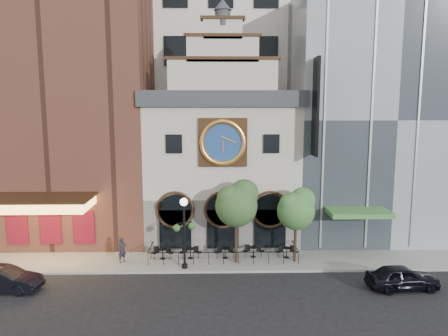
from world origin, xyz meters
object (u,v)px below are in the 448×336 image
car_left (4,279)px  lamppost (184,225)px  bistro_0 (163,253)px  tree_left (237,202)px  bistro_4 (287,252)px  pedestrian (122,250)px  car_right (402,277)px  tree_right (297,208)px  bistro_1 (190,252)px  bistro_3 (253,251)px  bistro_2 (225,252)px

car_left → lamppost: lamppost is taller
bistro_0 → tree_left: size_ratio=0.26×
bistro_4 → pedestrian: pedestrian is taller
bistro_4 → car_right: car_right is taller
bistro_0 → tree_left: tree_left is taller
tree_right → car_right: bearing=-38.0°
bistro_1 → tree_right: (7.59, -0.68, 3.46)m
tree_right → bistro_4: bearing=127.2°
car_left → tree_right: size_ratio=0.84×
bistro_1 → bistro_3: size_ratio=1.00×
lamppost → tree_left: (3.66, 1.06, 1.32)m
bistro_1 → car_left: 12.20m
bistro_3 → bistro_4: size_ratio=1.00×
car_right → car_left: (-24.56, 0.30, -0.02)m
bistro_1 → tree_right: bearing=-5.2°
car_right → tree_left: tree_left is taller
bistro_0 → tree_left: (5.39, -0.73, 3.91)m
bistro_2 → tree_right: tree_right is taller
tree_right → bistro_0: bearing=176.2°
lamppost → tree_right: bearing=-15.2°
bistro_0 → bistro_3: bearing=2.0°
bistro_0 → car_right: (15.44, -5.19, 0.14)m
bistro_0 → car_right: size_ratio=0.36×
car_right → pedestrian: 18.81m
bistro_4 → car_right: size_ratio=0.36×
pedestrian → tree_left: size_ratio=0.31×
bistro_2 → tree_right: 6.15m
bistro_3 → pedestrian: 9.50m
lamppost → tree_right: tree_right is taller
bistro_4 → car_left: 18.88m
bistro_1 → tree_right: size_ratio=0.30×
bistro_0 → pedestrian: 2.89m
lamppost → tree_left: 4.03m
bistro_2 → lamppost: 4.27m
bistro_3 → tree_right: 4.64m
bistro_2 → bistro_3: (2.08, 0.17, 0.00)m
bistro_3 → pedestrian: (-9.45, -0.82, 0.45)m
tree_left → bistro_4: bearing=11.8°
bistro_0 → bistro_1: 2.03m
car_right → bistro_1: bearing=64.7°
bistro_3 → car_right: bearing=-31.7°
bistro_1 → tree_left: tree_left is taller
bistro_3 → pedestrian: bearing=-175.0°
pedestrian → lamppost: lamppost is taller
bistro_4 → tree_left: 5.44m
bistro_0 → car_left: (-9.12, -4.90, 0.12)m
bistro_2 → bistro_1: bearing=-179.7°
bistro_0 → lamppost: (1.73, -1.79, 2.59)m
bistro_1 → bistro_0: bearing=-178.8°
car_right → pedestrian: (-18.23, 4.60, 0.31)m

